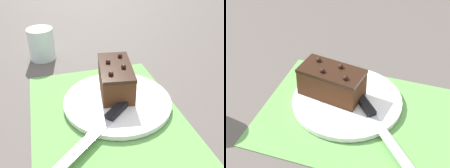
# 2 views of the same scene
# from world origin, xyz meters

# --- Properties ---
(ground_plane) EXTENTS (3.00, 3.00, 0.00)m
(ground_plane) POSITION_xyz_m (0.00, 0.00, 0.00)
(ground_plane) COLOR #544C47
(placemat_woven) EXTENTS (0.46, 0.34, 0.00)m
(placemat_woven) POSITION_xyz_m (0.00, 0.00, 0.00)
(placemat_woven) COLOR #609E4C
(placemat_woven) RESTS_ON ground_plane
(cake_plate) EXTENTS (0.26, 0.26, 0.01)m
(cake_plate) POSITION_xyz_m (-0.05, 0.04, 0.01)
(cake_plate) COLOR white
(cake_plate) RESTS_ON placemat_woven
(chocolate_cake) EXTENTS (0.16, 0.10, 0.08)m
(chocolate_cake) POSITION_xyz_m (-0.09, 0.04, 0.05)
(chocolate_cake) COLOR #512D19
(chocolate_cake) RESTS_ON cake_plate
(serving_knife) EXTENTS (0.19, 0.21, 0.01)m
(serving_knife) POSITION_xyz_m (0.03, -0.01, 0.02)
(serving_knife) COLOR black
(serving_knife) RESTS_ON cake_plate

